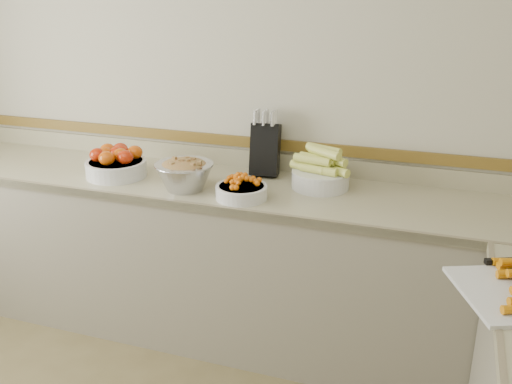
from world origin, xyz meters
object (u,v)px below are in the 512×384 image
(cherry_tomato_bowl, at_px, (242,189))
(rhubarb_bowl, at_px, (184,173))
(knife_block, at_px, (265,148))
(corn_bowl, at_px, (321,173))
(tomato_bowl, at_px, (116,163))

(cherry_tomato_bowl, bearing_deg, rhubarb_bowl, 175.69)
(knife_block, bearing_deg, rhubarb_bowl, -129.66)
(knife_block, bearing_deg, corn_bowl, -19.26)
(corn_bowl, bearing_deg, tomato_bowl, -170.82)
(knife_block, height_order, tomato_bowl, knife_block)
(tomato_bowl, distance_m, corn_bowl, 1.11)
(tomato_bowl, bearing_deg, cherry_tomato_bowl, -7.57)
(knife_block, distance_m, rhubarb_bowl, 0.49)
(cherry_tomato_bowl, bearing_deg, corn_bowl, 40.35)
(tomato_bowl, bearing_deg, corn_bowl, 9.18)
(knife_block, bearing_deg, tomato_bowl, -158.73)
(knife_block, distance_m, corn_bowl, 0.36)
(corn_bowl, height_order, rhubarb_bowl, corn_bowl)
(rhubarb_bowl, bearing_deg, tomato_bowl, 170.14)
(knife_block, height_order, rhubarb_bowl, knife_block)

